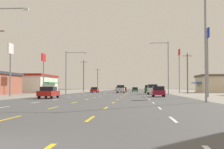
% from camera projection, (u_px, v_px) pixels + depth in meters
% --- Properties ---
extents(ground_plane, '(572.00, 572.00, 0.00)m').
position_uv_depth(ground_plane, '(119.00, 94.00, 72.88)').
color(ground_plane, '#4C4C4F').
extents(lot_apron_left, '(28.00, 440.00, 0.01)m').
position_uv_depth(lot_apron_left, '(10.00, 93.00, 74.63)').
color(lot_apron_left, gray).
rests_on(lot_apron_left, ground).
extents(lane_markings, '(10.64, 227.60, 0.01)m').
position_uv_depth(lane_markings, '(124.00, 92.00, 111.25)').
color(lane_markings, white).
rests_on(lane_markings, ground).
extents(signal_span_wire, '(25.34, 0.52, 8.65)m').
position_uv_depth(signal_span_wire, '(63.00, 5.00, 14.63)').
color(signal_span_wire, brown).
rests_on(signal_span_wire, ground).
extents(sedan_far_left_nearest, '(1.80, 4.50, 1.46)m').
position_uv_depth(sedan_far_left_nearest, '(49.00, 92.00, 40.76)').
color(sedan_far_left_nearest, red).
rests_on(sedan_far_left_nearest, ground).
extents(hatchback_far_right_near, '(1.72, 3.90, 1.54)m').
position_uv_depth(hatchback_far_right_near, '(158.00, 91.00, 47.59)').
color(hatchback_far_right_near, maroon).
rests_on(hatchback_far_right_near, ground).
extents(suv_far_right_mid, '(1.98, 4.90, 1.98)m').
position_uv_depth(suv_far_right_mid, '(152.00, 89.00, 65.88)').
color(suv_far_right_mid, white).
rests_on(suv_far_right_mid, ground).
extents(suv_far_right_midfar, '(1.98, 4.90, 1.98)m').
position_uv_depth(suv_far_right_midfar, '(149.00, 89.00, 81.91)').
color(suv_far_right_midfar, '#235B2D').
rests_on(suv_far_right_midfar, ground).
extents(suv_center_turn_far, '(1.98, 4.90, 1.98)m').
position_uv_depth(suv_center_turn_far, '(121.00, 89.00, 84.09)').
color(suv_center_turn_far, silver).
rests_on(suv_center_turn_far, ground).
extents(sedan_far_left_farther, '(1.80, 4.50, 1.46)m').
position_uv_depth(sedan_far_left_farther, '(95.00, 90.00, 86.27)').
color(sedan_far_left_farther, red).
rests_on(sedan_far_left_farther, ground).
extents(sedan_center_turn_farthest, '(1.80, 4.50, 1.46)m').
position_uv_depth(sedan_center_turn_farthest, '(124.00, 90.00, 99.00)').
color(sedan_center_turn_farthest, red).
rests_on(sedan_center_turn_farthest, ground).
extents(sedan_inner_right_distant_a, '(1.80, 4.50, 1.46)m').
position_uv_depth(sedan_inner_right_distant_a, '(135.00, 89.00, 101.99)').
color(sedan_inner_right_distant_a, '#235B2D').
rests_on(sedan_inner_right_distant_a, ground).
extents(hatchback_inner_left_distant_b, '(1.72, 3.90, 1.54)m').
position_uv_depth(hatchback_inner_left_distant_b, '(118.00, 89.00, 136.78)').
color(hatchback_inner_left_distant_b, silver).
rests_on(hatchback_inner_left_distant_b, ground).
extents(storefront_left_row_2, '(14.43, 18.11, 4.79)m').
position_uv_depth(storefront_left_row_2, '(27.00, 84.00, 88.00)').
color(storefront_left_row_2, silver).
rests_on(storefront_left_row_2, ground).
extents(storefront_right_row_2, '(11.30, 12.48, 4.81)m').
position_uv_depth(storefront_right_row_2, '(217.00, 84.00, 89.71)').
color(storefront_right_row_2, beige).
rests_on(storefront_right_row_2, ground).
extents(pole_sign_left_row_1, '(0.24, 1.95, 8.13)m').
position_uv_depth(pole_sign_left_row_1, '(10.00, 56.00, 50.28)').
color(pole_sign_left_row_1, gray).
rests_on(pole_sign_left_row_1, ground).
extents(pole_sign_left_row_2, '(0.24, 2.69, 8.46)m').
position_uv_depth(pole_sign_left_row_2, '(44.00, 62.00, 68.86)').
color(pole_sign_left_row_2, gray).
rests_on(pole_sign_left_row_2, ground).
extents(pole_sign_right_row_1, '(0.24, 1.85, 9.67)m').
position_uv_depth(pole_sign_right_row_1, '(207.00, 47.00, 46.07)').
color(pole_sign_right_row_1, gray).
rests_on(pole_sign_right_row_1, ground).
extents(pole_sign_right_row_2, '(0.24, 2.00, 10.41)m').
position_uv_depth(pole_sign_right_row_2, '(179.00, 61.00, 77.52)').
color(pole_sign_right_row_2, gray).
rests_on(pole_sign_right_row_2, ground).
extents(streetlight_right_row_0, '(4.43, 0.26, 9.99)m').
position_uv_depth(streetlight_right_row_0, '(200.00, 39.00, 30.21)').
color(streetlight_right_row_0, gray).
rests_on(streetlight_right_row_0, ground).
extents(streetlight_left_row_1, '(4.36, 0.26, 8.60)m').
position_uv_depth(streetlight_left_row_1, '(68.00, 69.00, 65.55)').
color(streetlight_left_row_1, gray).
rests_on(streetlight_left_row_1, ground).
extents(streetlight_right_row_1, '(3.64, 0.26, 10.39)m').
position_uv_depth(streetlight_right_row_1, '(167.00, 64.00, 64.21)').
color(streetlight_right_row_1, gray).
rests_on(streetlight_right_row_1, ground).
extents(utility_pole_right_row_1, '(2.20, 0.26, 9.15)m').
position_uv_depth(utility_pole_right_row_1, '(187.00, 73.00, 74.41)').
color(utility_pole_right_row_1, brown).
rests_on(utility_pole_right_row_1, ground).
extents(utility_pole_left_row_2, '(2.20, 0.26, 10.25)m').
position_uv_depth(utility_pole_left_row_2, '(84.00, 75.00, 106.49)').
color(utility_pole_left_row_2, brown).
rests_on(utility_pole_left_row_2, ground).
extents(utility_pole_left_row_3, '(2.20, 0.26, 9.86)m').
position_uv_depth(utility_pole_left_row_3, '(98.00, 79.00, 146.02)').
color(utility_pole_left_row_3, brown).
rests_on(utility_pole_left_row_3, ground).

